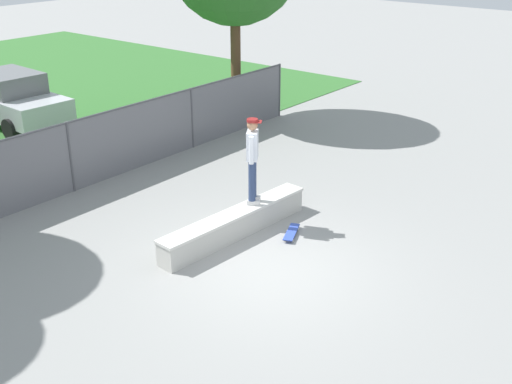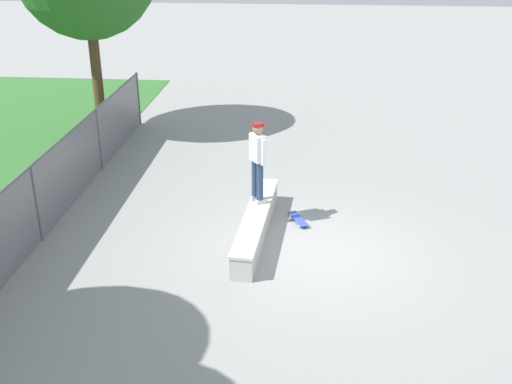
# 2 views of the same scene
# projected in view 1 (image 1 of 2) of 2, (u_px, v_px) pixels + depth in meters

# --- Properties ---
(ground_plane) EXTENTS (80.00, 80.00, 0.00)m
(ground_plane) POSITION_uv_depth(u_px,v_px,m) (269.00, 269.00, 11.99)
(ground_plane) COLOR gray
(concrete_ledge) EXTENTS (3.90, 0.74, 0.54)m
(concrete_ledge) POSITION_uv_depth(u_px,v_px,m) (235.00, 224.00, 13.15)
(concrete_ledge) COLOR #B7B5AD
(concrete_ledge) RESTS_ON ground
(skateboarder) EXTENTS (0.51, 0.42, 1.84)m
(skateboarder) POSITION_uv_depth(u_px,v_px,m) (252.00, 157.00, 13.07)
(skateboarder) COLOR beige
(skateboarder) RESTS_ON concrete_ledge
(skateboard) EXTENTS (0.81, 0.50, 0.09)m
(skateboard) POSITION_uv_depth(u_px,v_px,m) (291.00, 232.00, 13.24)
(skateboard) COLOR #334CB2
(skateboard) RESTS_ON ground
(chainlink_fence) EXTENTS (16.62, 0.07, 1.74)m
(chainlink_fence) POSITION_uv_depth(u_px,v_px,m) (70.00, 154.00, 15.06)
(chainlink_fence) COLOR #4C4C51
(chainlink_fence) RESTS_ON ground
(car_silver) EXTENTS (2.15, 4.27, 1.66)m
(car_silver) POSITION_uv_depth(u_px,v_px,m) (12.00, 99.00, 20.15)
(car_silver) COLOR #B7BABF
(car_silver) RESTS_ON ground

